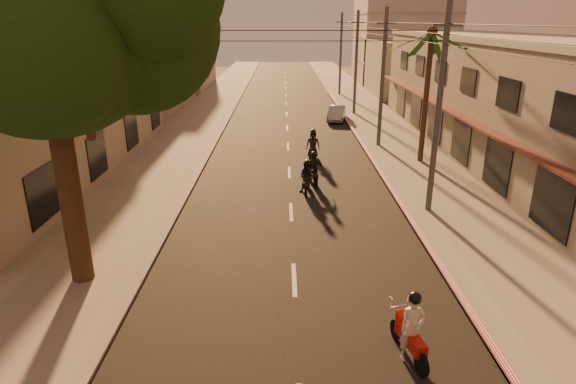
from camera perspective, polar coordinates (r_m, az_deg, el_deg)
name	(u,v)px	position (r m, az deg, el deg)	size (l,w,h in m)	color
ground	(296,314)	(14.65, 0.92, -14.28)	(160.00, 160.00, 0.00)	#383023
road	(288,146)	(33.17, 0.01, 5.43)	(10.00, 140.00, 0.02)	black
sidewalk_right	(397,145)	(34.07, 12.79, 5.41)	(5.00, 140.00, 0.12)	slate
sidewalk_left	(179,146)	(33.91, -12.82, 5.34)	(5.00, 140.00, 0.12)	slate
curb_stripe	(375,166)	(28.84, 10.33, 3.09)	(0.20, 60.00, 0.20)	#B41325
shophouse_row	(511,97)	(33.68, 24.95, 10.16)	(8.80, 34.20, 7.30)	gray
left_building	(35,128)	(30.00, -27.82, 6.70)	(8.20, 24.20, 5.20)	#A49D94
broadleaf_tree	(57,9)	(15.60, -25.74, 18.95)	(9.60, 8.70, 12.10)	black
palm_tree	(432,40)	(29.38, 16.65, 16.90)	(5.00, 5.00, 8.20)	black
utility_poles	(384,47)	(32.85, 11.37, 16.46)	(1.20, 48.26, 9.00)	#38383A
filler_right	(406,68)	(59.15, 13.85, 14.13)	(8.00, 14.00, 6.00)	#A49D94
filler_left_near	(138,87)	(48.49, -17.34, 11.74)	(8.00, 14.00, 4.40)	#A49D94
filler_left_far	(177,59)	(65.74, -13.06, 15.13)	(8.00, 14.00, 7.00)	#A49D94
scooter_red	(411,330)	(12.94, 14.42, -15.51)	(0.94, 1.95, 1.95)	black
scooter_mid_a	(307,178)	(23.97, 2.28, 1.68)	(0.96, 1.74, 1.71)	black
scooter_mid_b	(313,169)	(25.26, 3.01, 2.69)	(1.13, 1.81, 1.79)	black
scooter_far_a	(313,145)	(30.19, 2.96, 5.57)	(0.90, 1.89, 1.86)	black
parked_car	(337,113)	(42.07, 5.77, 9.25)	(2.03, 3.99, 1.25)	#A0A2A8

